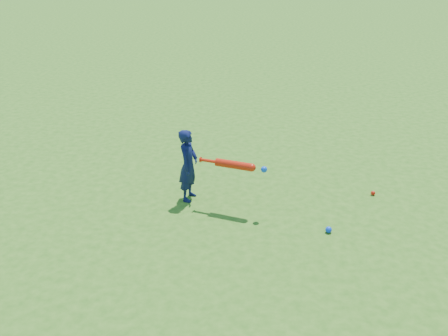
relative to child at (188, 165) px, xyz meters
name	(u,v)px	position (x,y,z in m)	size (l,w,h in m)	color
ground	(183,183)	(-0.15, 0.44, -0.49)	(80.00, 80.00, 0.00)	#2E6317
child	(188,165)	(0.00, 0.00, 0.00)	(0.36, 0.24, 0.98)	#0E1541
ground_ball_red	(373,193)	(2.49, 0.28, -0.46)	(0.06, 0.06, 0.06)	red
ground_ball_blue	(329,230)	(1.77, -0.73, -0.45)	(0.08, 0.08, 0.08)	blue
bat_swing	(237,165)	(0.65, -0.25, 0.14)	(0.86, 0.31, 0.10)	red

